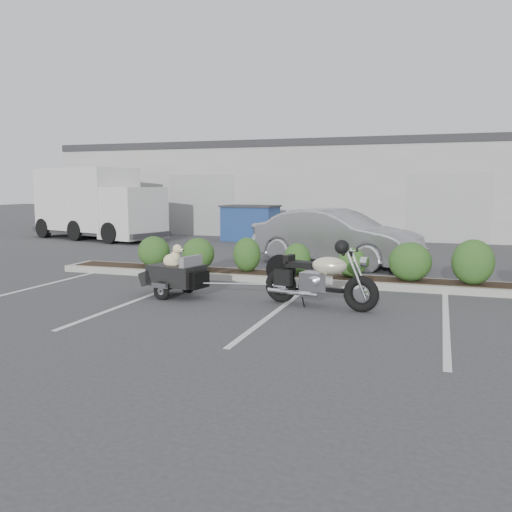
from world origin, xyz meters
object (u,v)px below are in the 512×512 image
(motorcycle, at_px, (319,279))
(delivery_truck, at_px, (98,205))
(pet_trailer, at_px, (176,274))
(dumpster, at_px, (250,223))
(sedan, at_px, (336,237))

(motorcycle, distance_m, delivery_truck, 14.51)
(pet_trailer, bearing_deg, dumpster, 113.84)
(motorcycle, xyz_separation_m, pet_trailer, (-2.78, 0.03, -0.06))
(dumpster, xyz_separation_m, delivery_truck, (-6.02, -1.31, 0.66))
(sedan, bearing_deg, delivery_truck, 86.70)
(delivery_truck, bearing_deg, motorcycle, -23.76)
(motorcycle, relative_size, dumpster, 0.98)
(sedan, height_order, dumpster, sedan)
(motorcycle, xyz_separation_m, dumpster, (-5.02, 10.68, 0.21))
(motorcycle, xyz_separation_m, delivery_truck, (-11.04, 9.37, 0.86))
(dumpster, bearing_deg, pet_trailer, -75.26)
(sedan, relative_size, dumpster, 2.10)
(dumpster, height_order, delivery_truck, delivery_truck)
(pet_trailer, height_order, dumpster, dumpster)
(pet_trailer, bearing_deg, delivery_truck, 143.45)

